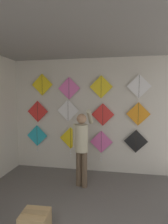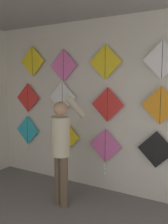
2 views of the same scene
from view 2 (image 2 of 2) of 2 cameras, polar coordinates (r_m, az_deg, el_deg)
back_panel at (r=4.26m, az=0.45°, el=1.57°), size 4.49×0.06×2.80m
shopkeeper at (r=3.62m, az=-5.22°, el=-7.26°), size 0.40×0.51×1.63m
kite_0 at (r=5.01m, az=-12.79°, el=-4.31°), size 0.55×0.04×0.69m
kite_1 at (r=4.47m, az=-4.22°, el=-6.09°), size 0.55×0.04×0.76m
kite_2 at (r=4.11m, az=4.86°, el=-8.20°), size 0.55×0.04×0.76m
kite_3 at (r=3.83m, az=16.15°, el=-8.24°), size 0.55×0.01×0.55m
kite_4 at (r=4.90m, az=-12.72°, el=3.20°), size 0.55×0.01×0.55m
kite_5 at (r=4.40m, az=-4.95°, el=3.37°), size 0.55×0.01×0.55m
kite_6 at (r=3.97m, az=5.36°, el=1.71°), size 0.55×0.01×0.55m
kite_7 at (r=3.71m, az=17.07°, el=1.46°), size 0.55×0.01×0.55m
kite_8 at (r=4.81m, az=-11.72°, el=11.29°), size 0.55×0.01×0.55m
kite_9 at (r=4.38m, az=-4.72°, el=10.55°), size 0.55×0.01×0.55m
kite_10 at (r=3.99m, az=4.87°, el=11.31°), size 0.55×0.01×0.55m
kite_11 at (r=3.70m, az=17.46°, el=11.40°), size 0.55×0.01×0.55m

